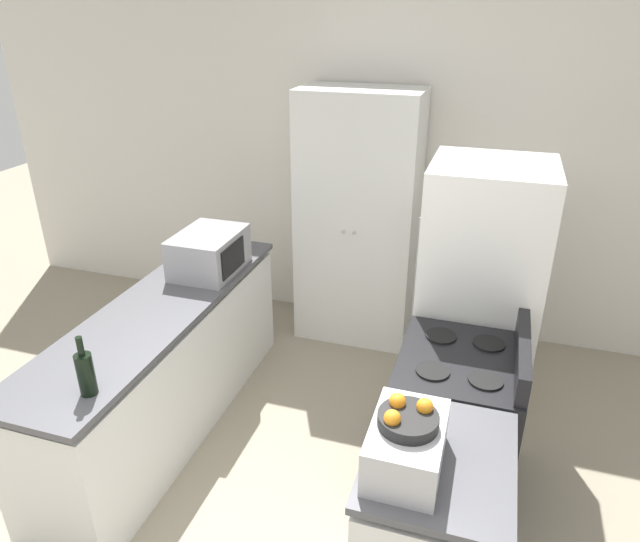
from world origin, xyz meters
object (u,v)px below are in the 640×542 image
refrigerator (478,298)px  wine_bottle (86,373)px  fruit_bowl (407,417)px  stove (454,424)px  microwave (209,252)px  toaster_oven (406,446)px  pantry_cabinet (358,220)px

refrigerator → wine_bottle: (-1.69, -1.59, 0.14)m
wine_bottle → fruit_bowl: 1.50m
stove → fruit_bowl: bearing=-100.4°
microwave → toaster_oven: microwave is taller
stove → microwave: size_ratio=1.99×
pantry_cabinet → fruit_bowl: 2.53m
refrigerator → microwave: 1.80m
refrigerator → toaster_oven: size_ratio=4.08×
wine_bottle → refrigerator: bearing=43.3°
pantry_cabinet → stove: pantry_cabinet is taller
pantry_cabinet → refrigerator: pantry_cabinet is taller
stove → wine_bottle: wine_bottle is taller
refrigerator → wine_bottle: 2.33m
pantry_cabinet → wine_bottle: (-0.70, -2.39, -0.00)m
pantry_cabinet → microwave: pantry_cabinet is taller
stove → refrigerator: (0.04, 0.75, 0.41)m
stove → wine_bottle: (-1.65, -0.84, 0.55)m
fruit_bowl → pantry_cabinet: bearing=108.4°
stove → fruit_bowl: 1.09m
stove → refrigerator: size_ratio=0.60×
stove → toaster_oven: 1.02m
stove → microwave: (-1.75, 0.57, 0.57)m
wine_bottle → toaster_oven: size_ratio=0.73×
microwave → pantry_cabinet: bearing=51.0°
pantry_cabinet → refrigerator: 1.28m
microwave → stove: bearing=-18.0°
refrigerator → pantry_cabinet: bearing=141.2°
refrigerator → microwave: size_ratio=3.29×
refrigerator → fruit_bowl: 1.63m
pantry_cabinet → toaster_oven: 2.53m
wine_bottle → toaster_oven: (1.50, -0.01, -0.01)m
pantry_cabinet → wine_bottle: size_ratio=6.51×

